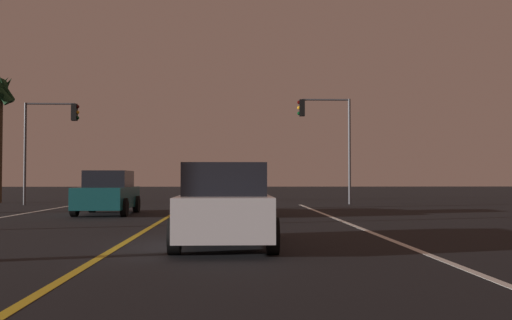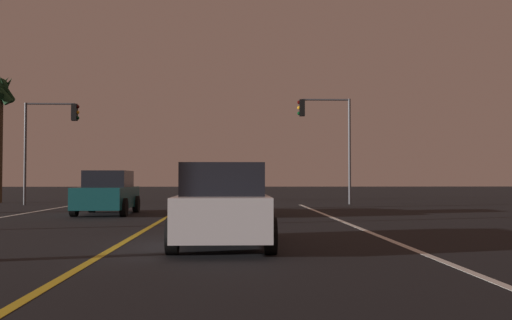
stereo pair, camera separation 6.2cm
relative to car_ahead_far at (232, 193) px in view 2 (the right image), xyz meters
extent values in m
cube|color=silver|center=(3.61, -10.18, -0.82)|extent=(0.16, 37.38, 0.01)
cube|color=gold|center=(-2.32, -10.18, -0.82)|extent=(0.16, 37.38, 0.01)
cylinder|color=black|center=(-0.90, 1.41, -0.48)|extent=(0.22, 0.68, 0.68)
cylinder|color=black|center=(0.90, 1.41, -0.48)|extent=(0.22, 0.68, 0.68)
cylinder|color=black|center=(-0.90, -1.29, -0.48)|extent=(0.22, 0.68, 0.68)
cylinder|color=black|center=(0.90, -1.29, -0.48)|extent=(0.22, 0.68, 0.68)
cube|color=black|center=(0.00, 0.06, -0.16)|extent=(1.80, 4.30, 0.80)
cube|color=black|center=(0.00, -0.19, 0.56)|extent=(1.60, 2.10, 0.64)
cube|color=red|center=(-0.60, -2.04, -0.06)|extent=(0.24, 0.08, 0.16)
cube|color=red|center=(0.60, -2.04, -0.06)|extent=(0.24, 0.08, 0.16)
cylinder|color=black|center=(-1.04, -8.95, -0.48)|extent=(0.22, 0.68, 0.68)
cylinder|color=black|center=(0.76, -8.95, -0.48)|extent=(0.22, 0.68, 0.68)
cylinder|color=black|center=(-1.04, -11.65, -0.48)|extent=(0.22, 0.68, 0.68)
cylinder|color=black|center=(0.76, -11.65, -0.48)|extent=(0.22, 0.68, 0.68)
cube|color=silver|center=(-0.14, -10.30, -0.16)|extent=(1.80, 4.30, 0.80)
cube|color=black|center=(-0.14, -10.55, 0.56)|extent=(1.60, 2.10, 0.64)
cube|color=red|center=(-0.74, -12.40, -0.06)|extent=(0.24, 0.08, 0.16)
cube|color=red|center=(0.46, -12.40, -0.06)|extent=(0.24, 0.08, 0.16)
cylinder|color=black|center=(-3.93, -0.89, -0.48)|extent=(0.22, 0.68, 0.68)
cylinder|color=black|center=(-5.73, -0.89, -0.48)|extent=(0.22, 0.68, 0.68)
cylinder|color=black|center=(-3.93, 1.81, -0.48)|extent=(0.22, 0.68, 0.68)
cylinder|color=black|center=(-5.73, 1.81, -0.48)|extent=(0.22, 0.68, 0.68)
cube|color=#145156|center=(-4.83, 0.46, -0.16)|extent=(1.80, 4.30, 0.80)
cube|color=black|center=(-4.83, 0.71, 0.56)|extent=(1.60, 2.10, 0.64)
cube|color=red|center=(-4.23, 2.56, -0.06)|extent=(0.24, 0.08, 0.16)
cube|color=red|center=(-5.43, 2.56, -0.06)|extent=(0.24, 0.08, 0.16)
cylinder|color=#4C4C51|center=(6.37, 9.01, 2.04)|extent=(0.14, 0.14, 5.73)
cylinder|color=#4C4C51|center=(5.08, 9.01, 4.86)|extent=(2.59, 0.10, 0.10)
cube|color=black|center=(3.79, 9.01, 4.41)|extent=(0.28, 0.36, 0.90)
sphere|color=#3A0605|center=(3.63, 9.01, 4.71)|extent=(0.20, 0.20, 0.20)
sphere|color=orange|center=(3.63, 9.01, 4.41)|extent=(0.20, 0.20, 0.20)
sphere|color=#063816|center=(3.63, 9.01, 4.11)|extent=(0.20, 0.20, 0.20)
cylinder|color=#4C4C51|center=(-11.01, 9.01, 1.89)|extent=(0.14, 0.14, 5.43)
cylinder|color=#4C4C51|center=(-9.72, 9.01, 4.56)|extent=(2.57, 0.10, 0.10)
cube|color=black|center=(-8.43, 9.01, 4.11)|extent=(0.28, 0.36, 0.90)
sphere|color=#3A0605|center=(-8.27, 9.01, 4.41)|extent=(0.20, 0.20, 0.20)
sphere|color=orange|center=(-8.27, 9.01, 4.11)|extent=(0.20, 0.20, 0.20)
sphere|color=#063816|center=(-8.27, 9.01, 3.81)|extent=(0.20, 0.20, 0.20)
sphere|color=#19381E|center=(-13.35, 11.49, 5.90)|extent=(0.90, 0.90, 0.90)
cone|color=#19381E|center=(-13.05, 11.47, 5.75)|extent=(0.68, 1.72, 1.60)
cone|color=#19381E|center=(-13.19, 11.74, 5.75)|extent=(1.71, 1.38, 1.61)
camera|label=1|loc=(0.02, -22.39, 0.57)|focal=40.93mm
camera|label=2|loc=(0.09, -22.39, 0.57)|focal=40.93mm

